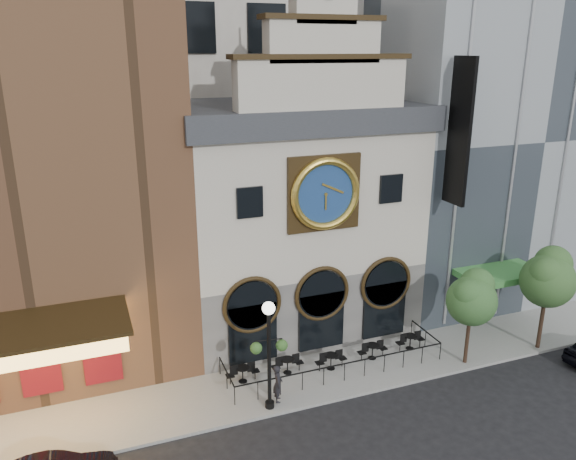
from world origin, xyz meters
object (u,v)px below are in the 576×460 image
(bistro_1, at_px, (288,364))
(bistro_2, at_px, (331,360))
(bistro_3, at_px, (372,350))
(bistro_4, at_px, (410,341))
(pedestrian, at_px, (278,383))
(tree_right, at_px, (549,276))
(bistro_0, at_px, (243,373))
(lamppost, at_px, (269,344))
(tree_left, at_px, (472,297))

(bistro_1, distance_m, bistro_2, 2.14)
(bistro_3, bearing_deg, bistro_4, 3.71)
(pedestrian, xyz_separation_m, tree_right, (14.27, -0.39, 3.09))
(bistro_0, relative_size, lamppost, 0.32)
(bistro_2, xyz_separation_m, lamppost, (-3.78, -1.85, 2.63))
(bistro_3, relative_size, tree_left, 0.33)
(bistro_1, bearing_deg, tree_right, -10.03)
(bistro_4, height_order, tree_right, tree_right)
(lamppost, bearing_deg, pedestrian, 41.60)
(bistro_2, distance_m, lamppost, 4.96)
(bistro_1, distance_m, tree_right, 13.74)
(pedestrian, xyz_separation_m, lamppost, (-0.49, -0.32, 2.22))
(lamppost, bearing_deg, bistro_0, 111.58)
(bistro_0, distance_m, tree_right, 15.87)
(bistro_4, distance_m, tree_right, 7.58)
(bistro_1, xyz_separation_m, tree_left, (8.61, -2.18, 3.07))
(bistro_0, xyz_separation_m, tree_left, (10.82, -2.23, 3.07))
(bistro_0, height_order, pedestrian, pedestrian)
(bistro_4, distance_m, pedestrian, 8.12)
(lamppost, height_order, tree_right, tree_right)
(lamppost, bearing_deg, tree_left, 8.71)
(bistro_1, xyz_separation_m, bistro_2, (2.10, -0.39, 0.00))
(bistro_0, height_order, tree_left, tree_left)
(bistro_3, relative_size, bistro_4, 1.00)
(bistro_4, bearing_deg, lamppost, -165.84)
(pedestrian, relative_size, tree_left, 0.36)
(tree_right, bearing_deg, bistro_0, 171.23)
(bistro_1, relative_size, bistro_3, 1.00)
(bistro_4, height_order, pedestrian, pedestrian)
(bistro_3, height_order, tree_right, tree_right)
(bistro_3, bearing_deg, lamppost, -162.12)
(bistro_3, height_order, pedestrian, pedestrian)
(bistro_0, xyz_separation_m, bistro_4, (8.94, -0.17, 0.00))
(pedestrian, bearing_deg, tree_left, -74.66)
(tree_left, bearing_deg, tree_right, -1.69)
(bistro_1, height_order, tree_left, tree_left)
(bistro_4, relative_size, pedestrian, 0.91)
(bistro_4, relative_size, tree_right, 0.29)
(bistro_3, height_order, tree_left, tree_left)
(bistro_3, distance_m, tree_left, 5.52)
(bistro_0, relative_size, bistro_4, 1.00)
(bistro_1, height_order, bistro_4, same)
(bistro_3, bearing_deg, tree_right, -13.28)
(tree_right, bearing_deg, bistro_3, 166.72)
(tree_left, bearing_deg, bistro_0, 168.36)
(bistro_1, xyz_separation_m, pedestrian, (-1.18, -1.92, 0.41))
(lamppost, bearing_deg, bistro_2, 34.48)
(bistro_0, distance_m, bistro_4, 8.94)
(bistro_4, relative_size, tree_left, 0.33)
(bistro_0, distance_m, bistro_1, 2.21)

